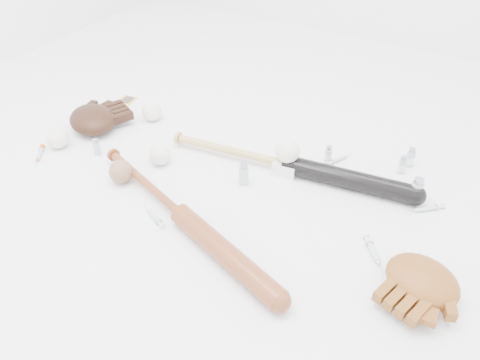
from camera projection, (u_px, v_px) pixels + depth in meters
The scene contains 22 objects.
bat_dark at pixel (287, 164), 1.62m from camera, with size 0.92×0.07×0.07m, color black, non-canonical shape.
bat_wood at pixel (181, 215), 1.42m from camera, with size 0.89×0.07×0.07m, color brown, non-canonical shape.
glove_dark at pixel (93, 119), 1.83m from camera, with size 0.25×0.25×0.09m, color black, non-canonical shape.
glove_tan at pixel (422, 280), 1.21m from camera, with size 0.23×0.23×0.08m, color brown, non-canonical shape.
trading_card at pixel (126, 101), 2.03m from camera, with size 0.06×0.09×0.00m, color gold.
pedestal at pixel (287, 166), 1.63m from camera, with size 0.08×0.08×0.05m, color white.
baseball_on_pedestal at pixel (288, 151), 1.59m from camera, with size 0.08×0.08×0.08m, color white.
baseball_left at pixel (57, 138), 1.74m from camera, with size 0.08×0.08×0.08m, color white.
baseball_upper at pixel (152, 111), 1.89m from camera, with size 0.08×0.08×0.08m, color white.
baseball_mid at pixel (159, 155), 1.66m from camera, with size 0.08×0.08×0.08m, color white.
baseball_aged at pixel (121, 172), 1.57m from camera, with size 0.08×0.08×0.08m, color #875E41.
syringe_0 at pixel (39, 155), 1.71m from camera, with size 0.13×0.02×0.02m, color #ADBCC6, non-canonical shape.
syringe_1 at pixel (154, 216), 1.45m from camera, with size 0.14×0.02×0.02m, color #ADBCC6, non-canonical shape.
syringe_2 at pixel (339, 159), 1.69m from camera, with size 0.13×0.02×0.02m, color #ADBCC6, non-canonical shape.
syringe_3 at pixel (373, 252), 1.33m from camera, with size 0.15×0.03×0.02m, color #ADBCC6, non-canonical shape.
syringe_4 at pixel (427, 209), 1.48m from camera, with size 0.14×0.02×0.02m, color #ADBCC6, non-canonical shape.
vial_0 at pixel (402, 165), 1.62m from camera, with size 0.03×0.03×0.07m, color #AAB3BB.
vial_1 at pixel (411, 157), 1.65m from camera, with size 0.03×0.03×0.07m, color #AAB3BB.
vial_2 at pixel (244, 174), 1.56m from camera, with size 0.03×0.03×0.08m, color #AAB3BB.
vial_3 at pixel (416, 190), 1.49m from camera, with size 0.04×0.04×0.09m, color #AAB3BB.
vial_4 at pixel (97, 147), 1.70m from camera, with size 0.03×0.03×0.06m, color #AAB3BB.
vial_5 at pixel (328, 154), 1.67m from camera, with size 0.02×0.02×0.06m, color #AAB3BB.
Camera 1 is at (0.64, -1.03, 1.00)m, focal length 35.00 mm.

